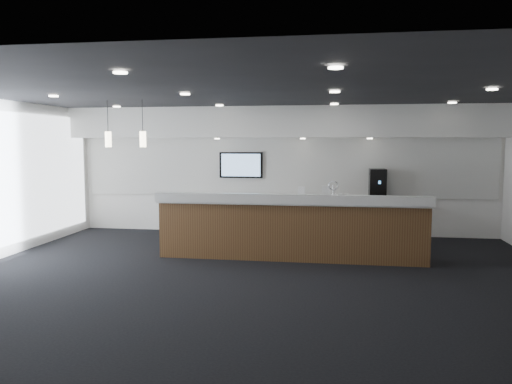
# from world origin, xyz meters

# --- Properties ---
(ground) EXTENTS (10.00, 10.00, 0.00)m
(ground) POSITION_xyz_m (0.00, 0.00, 0.00)
(ground) COLOR black
(ground) RESTS_ON ground
(ceiling) EXTENTS (10.00, 8.00, 0.02)m
(ceiling) POSITION_xyz_m (0.00, 0.00, 3.00)
(ceiling) COLOR black
(ceiling) RESTS_ON back_wall
(back_wall) EXTENTS (10.00, 0.02, 3.00)m
(back_wall) POSITION_xyz_m (0.00, 4.00, 1.50)
(back_wall) COLOR white
(back_wall) RESTS_ON ground
(soffit_bulkhead) EXTENTS (10.00, 0.90, 0.70)m
(soffit_bulkhead) POSITION_xyz_m (0.00, 3.55, 2.65)
(soffit_bulkhead) COLOR silver
(soffit_bulkhead) RESTS_ON back_wall
(alcove_panel) EXTENTS (9.80, 0.06, 1.40)m
(alcove_panel) POSITION_xyz_m (0.00, 3.97, 1.60)
(alcove_panel) COLOR silver
(alcove_panel) RESTS_ON back_wall
(back_credenza) EXTENTS (5.06, 0.66, 0.95)m
(back_credenza) POSITION_xyz_m (-0.00, 3.64, 0.48)
(back_credenza) COLOR gray
(back_credenza) RESTS_ON ground
(wall_tv) EXTENTS (1.05, 0.08, 0.62)m
(wall_tv) POSITION_xyz_m (-1.00, 3.91, 1.65)
(wall_tv) COLOR black
(wall_tv) RESTS_ON back_wall
(pendant_left) EXTENTS (0.12, 0.12, 0.30)m
(pendant_left) POSITION_xyz_m (-2.40, 0.80, 2.25)
(pendant_left) COLOR #FFF1C6
(pendant_left) RESTS_ON ceiling
(pendant_right) EXTENTS (0.12, 0.12, 0.30)m
(pendant_right) POSITION_xyz_m (-3.10, 0.80, 2.25)
(pendant_right) COLOR #FFF1C6
(pendant_right) RESTS_ON ceiling
(ceiling_can_lights) EXTENTS (7.00, 5.00, 0.02)m
(ceiling_can_lights) POSITION_xyz_m (0.00, 0.00, 2.97)
(ceiling_can_lights) COLOR white
(ceiling_can_lights) RESTS_ON ceiling
(service_counter) EXTENTS (5.05, 0.87, 1.49)m
(service_counter) POSITION_xyz_m (0.42, 1.38, 0.58)
(service_counter) COLOR #482D18
(service_counter) RESTS_ON ground
(coffee_machine) EXTENTS (0.37, 0.50, 0.64)m
(coffee_machine) POSITION_xyz_m (2.20, 3.66, 1.27)
(coffee_machine) COLOR black
(coffee_machine) RESTS_ON back_credenza
(info_sign_left) EXTENTS (0.17, 0.05, 0.23)m
(info_sign_left) POSITION_xyz_m (0.48, 3.57, 1.06)
(info_sign_left) COLOR white
(info_sign_left) RESTS_ON back_credenza
(info_sign_right) EXTENTS (0.19, 0.02, 0.26)m
(info_sign_right) POSITION_xyz_m (1.05, 3.52, 1.08)
(info_sign_right) COLOR white
(info_sign_right) RESTS_ON back_credenza
(cup_0) EXTENTS (0.09, 0.09, 0.09)m
(cup_0) POSITION_xyz_m (1.50, 3.55, 0.99)
(cup_0) COLOR white
(cup_0) RESTS_ON back_credenza
(cup_1) EXTENTS (0.13, 0.13, 0.09)m
(cup_1) POSITION_xyz_m (1.36, 3.55, 0.99)
(cup_1) COLOR white
(cup_1) RESTS_ON back_credenza
(cup_2) EXTENTS (0.12, 0.12, 0.09)m
(cup_2) POSITION_xyz_m (1.22, 3.55, 0.99)
(cup_2) COLOR white
(cup_2) RESTS_ON back_credenza
(cup_3) EXTENTS (0.12, 0.12, 0.09)m
(cup_3) POSITION_xyz_m (1.08, 3.55, 0.99)
(cup_3) COLOR white
(cup_3) RESTS_ON back_credenza
(cup_4) EXTENTS (0.13, 0.13, 0.09)m
(cup_4) POSITION_xyz_m (0.94, 3.55, 0.99)
(cup_4) COLOR white
(cup_4) RESTS_ON back_credenza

